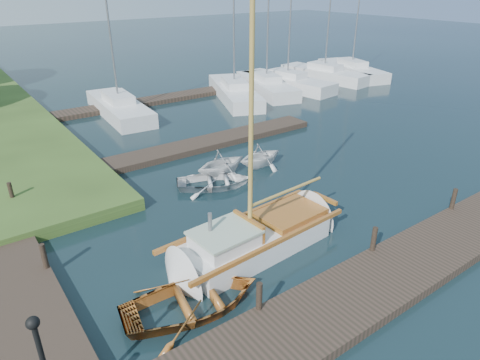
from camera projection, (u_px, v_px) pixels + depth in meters
ground at (240, 208)px, 16.36m from camera, size 160.00×160.00×0.00m
near_dock at (366, 289)px, 11.90m from camera, size 18.00×2.20×0.30m
far_dock at (198, 145)px, 22.12m from camera, size 14.00×1.60×0.30m
pontoon at (224, 89)px, 33.31m from camera, size 30.00×1.60×0.30m
mooring_post_1 at (259, 296)px, 10.81m from camera, size 0.16×0.16×0.80m
mooring_post_2 at (374, 239)px, 13.19m from camera, size 0.16×0.16×0.80m
mooring_post_3 at (454, 199)px, 15.56m from camera, size 0.16×0.16×0.80m
mooring_post_4 at (44, 256)px, 12.37m from camera, size 0.16×0.16×0.80m
mooring_post_5 at (11, 192)px, 16.03m from camera, size 0.16×0.16×0.80m
lamp_post at (41, 355)px, 7.67m from camera, size 0.24×0.24×2.44m
sailboat at (258, 239)px, 13.82m from camera, size 7.27×2.44×9.83m
dinghy at (193, 298)px, 11.23m from camera, size 4.15×3.29×0.78m
tender_b at (221, 161)px, 18.88m from camera, size 2.60×2.29×1.30m
tender_c at (215, 179)px, 17.94m from camera, size 3.84×3.42×0.66m
tender_d at (261, 154)px, 19.80m from camera, size 2.36×2.05×1.21m
marina_boat_1 at (119, 106)px, 27.22m from camera, size 2.80×7.98×11.27m
marina_boat_3 at (234, 90)px, 31.00m from camera, size 5.34×8.97×12.44m
marina_boat_4 at (266, 84)px, 32.78m from camera, size 4.39×8.19×11.86m
marina_boat_5 at (287, 81)px, 33.84m from camera, size 3.32×8.38×11.20m
marina_boat_6 at (324, 73)px, 36.65m from camera, size 3.22×8.24×9.29m
marina_boat_7 at (352, 69)px, 38.25m from camera, size 4.37×8.58×11.00m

